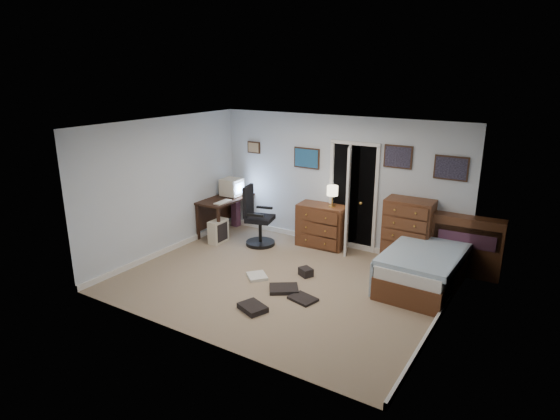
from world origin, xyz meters
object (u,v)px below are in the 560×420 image
object	(u,v)px
office_chair	(257,222)
tall_dresser	(408,233)
computer_desk	(223,205)
bed	(426,265)
low_dresser	(322,226)

from	to	relation	value
office_chair	tall_dresser	bearing A→B (deg)	-2.80
computer_desk	office_chair	world-z (taller)	office_chair
bed	computer_desk	bearing A→B (deg)	178.49
low_dresser	bed	bearing A→B (deg)	-19.36
tall_dresser	bed	distance (m)	0.80
computer_desk	bed	distance (m)	4.29
office_chair	low_dresser	size ratio (longest dim) A/B	1.26
computer_desk	bed	xyz separation A→B (m)	(4.28, -0.23, -0.27)
tall_dresser	bed	xyz separation A→B (m)	(0.49, -0.57, -0.28)
office_chair	low_dresser	bearing A→B (deg)	14.19
computer_desk	low_dresser	distance (m)	2.15
computer_desk	office_chair	bearing A→B (deg)	-14.07
office_chair	bed	xyz separation A→B (m)	(3.27, 0.01, -0.14)
computer_desk	office_chair	distance (m)	1.05
office_chair	low_dresser	distance (m)	1.26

